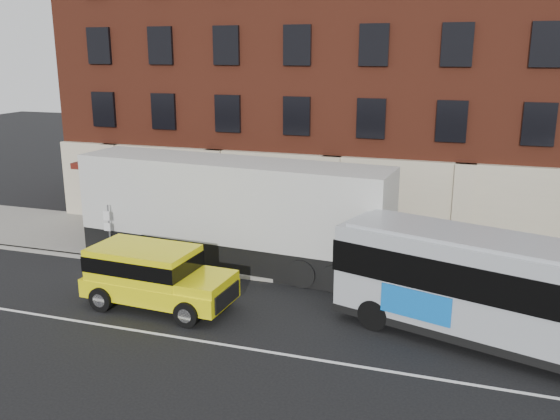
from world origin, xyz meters
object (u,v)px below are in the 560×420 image
(yellow_suv, at_px, (153,273))
(shipping_container, at_px, (231,214))
(city_bus, at_px, (542,297))
(sign_pole, at_px, (109,229))

(yellow_suv, height_order, shipping_container, shipping_container)
(city_bus, xyz_separation_m, shipping_container, (-11.80, 4.66, 0.33))
(sign_pole, distance_m, yellow_suv, 5.60)
(city_bus, height_order, shipping_container, shipping_container)
(yellow_suv, distance_m, shipping_container, 5.14)
(city_bus, bearing_deg, yellow_suv, -178.75)
(sign_pole, relative_size, yellow_suv, 0.44)
(city_bus, bearing_deg, shipping_container, 158.44)
(city_bus, relative_size, shipping_container, 0.93)
(yellow_suv, relative_size, shipping_container, 0.42)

